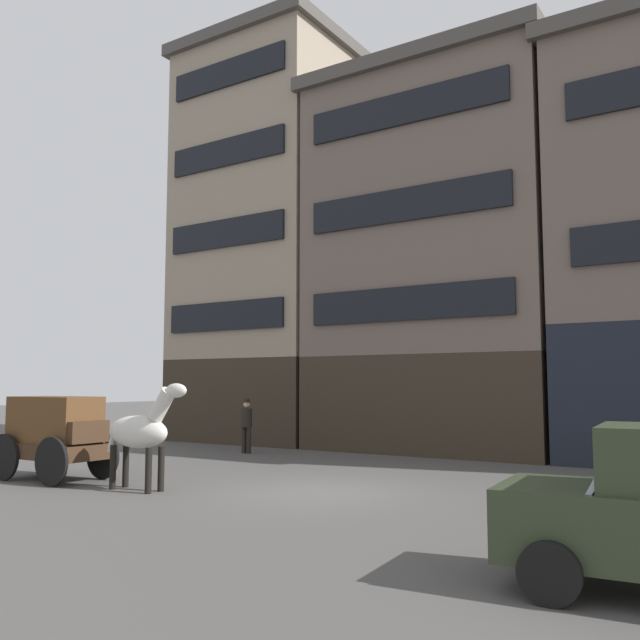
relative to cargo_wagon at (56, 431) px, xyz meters
The scene contains 6 objects.
ground_plane 6.79m from the cargo_wagon, 18.31° to the left, with size 120.00×120.00×0.00m, color #4C4947.
building_far_left 14.70m from the cargo_wagon, 102.73° to the left, with size 7.13×6.88×16.69m.
building_center_left 14.53m from the cargo_wagon, 68.76° to the left, with size 8.91×6.88×13.47m.
cargo_wagon is the anchor object (origin of this frame).
draft_horse 2.95m from the cargo_wagon, ahead, with size 2.34×0.62×2.30m.
pedestrian_officer 7.33m from the cargo_wagon, 90.83° to the left, with size 0.46×0.46×1.79m.
Camera 1 is at (7.87, -12.30, 2.29)m, focal length 37.73 mm.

